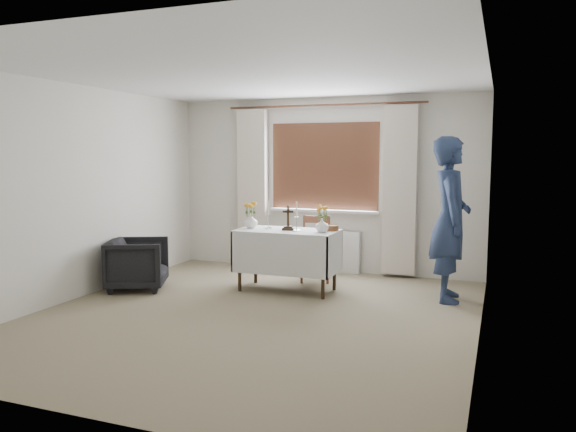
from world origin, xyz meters
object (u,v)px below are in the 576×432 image
(altar_table, at_px, (287,260))
(flower_vase_right, at_px, (322,225))
(wooden_cross, at_px, (288,218))
(person, at_px, (450,219))
(wooden_chair, at_px, (316,249))
(armchair, at_px, (138,264))
(flower_vase_left, at_px, (251,221))

(altar_table, xyz_separation_m, flower_vase_right, (0.46, -0.02, 0.46))
(altar_table, bearing_deg, wooden_cross, -23.95)
(person, height_order, wooden_cross, person)
(person, bearing_deg, wooden_cross, 88.75)
(wooden_chair, xyz_separation_m, person, (1.76, -0.40, 0.51))
(armchair, relative_size, person, 0.37)
(person, distance_m, flower_vase_left, 2.43)
(armchair, relative_size, wooden_cross, 2.30)
(wooden_cross, distance_m, flower_vase_left, 0.52)
(flower_vase_left, bearing_deg, armchair, -154.39)
(flower_vase_left, bearing_deg, wooden_chair, 43.97)
(wooden_cross, xyz_separation_m, flower_vase_right, (0.44, -0.02, -0.07))
(armchair, distance_m, wooden_cross, 1.99)
(wooden_chair, distance_m, armchair, 2.31)
(wooden_chair, relative_size, flower_vase_left, 4.90)
(flower_vase_left, distance_m, flower_vase_right, 0.96)
(altar_table, bearing_deg, flower_vase_left, 178.53)
(altar_table, height_order, person, person)
(wooden_chair, bearing_deg, flower_vase_left, -150.15)
(flower_vase_left, xyz_separation_m, flower_vase_right, (0.95, -0.04, -0.00))
(wooden_chair, bearing_deg, wooden_cross, -116.54)
(person, distance_m, flower_vase_right, 1.49)
(person, relative_size, flower_vase_right, 11.34)
(armchair, bearing_deg, wooden_cross, -96.47)
(altar_table, distance_m, flower_vase_right, 0.65)
(armchair, height_order, wooden_cross, wooden_cross)
(altar_table, relative_size, armchair, 1.75)
(flower_vase_right, bearing_deg, wooden_cross, 177.75)
(altar_table, xyz_separation_m, armchair, (-1.78, -0.60, -0.06))
(wooden_cross, xyz_separation_m, flower_vase_left, (-0.51, 0.02, -0.07))
(armchair, xyz_separation_m, flower_vase_right, (2.24, 0.58, 0.52))
(flower_vase_left, bearing_deg, altar_table, -1.47)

